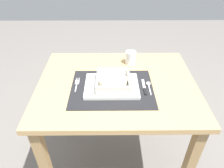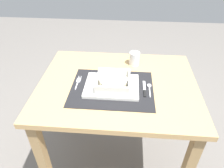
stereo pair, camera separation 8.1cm
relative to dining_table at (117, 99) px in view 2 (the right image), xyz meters
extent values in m
plane|color=slate|center=(0.00, 0.00, -0.61)|extent=(6.00, 6.00, 0.00)
cube|color=tan|center=(0.00, 0.00, 0.10)|extent=(0.88, 0.69, 0.03)
cube|color=#A48252|center=(-0.39, -0.29, -0.26)|extent=(0.05, 0.05, 0.69)
cube|color=#A48252|center=(-0.39, 0.29, -0.26)|extent=(0.05, 0.05, 0.69)
cube|color=#A48252|center=(0.39, 0.29, -0.26)|extent=(0.05, 0.05, 0.69)
cube|color=black|center=(-0.03, -0.05, 0.12)|extent=(0.44, 0.34, 0.00)
cube|color=white|center=(-0.03, -0.04, 0.13)|extent=(0.29, 0.22, 0.02)
cube|color=white|center=(-0.02, -0.05, 0.14)|extent=(0.17, 0.17, 0.01)
cube|color=white|center=(-0.10, -0.05, 0.16)|extent=(0.01, 0.17, 0.04)
cube|color=white|center=(0.06, -0.05, 0.16)|extent=(0.01, 0.17, 0.04)
cube|color=white|center=(-0.02, -0.13, 0.16)|extent=(0.15, 0.01, 0.04)
cube|color=white|center=(-0.02, 0.03, 0.16)|extent=(0.15, 0.01, 0.04)
cylinder|color=beige|center=(-0.02, -0.05, 0.16)|extent=(0.15, 0.15, 0.03)
cube|color=silver|center=(-0.22, -0.05, 0.12)|extent=(0.01, 0.07, 0.00)
cube|color=silver|center=(-0.22, 0.00, 0.12)|extent=(0.02, 0.04, 0.00)
cylinder|color=silver|center=(-0.23, 0.03, 0.12)|extent=(0.00, 0.02, 0.00)
cylinder|color=silver|center=(-0.22, 0.03, 0.12)|extent=(0.00, 0.02, 0.00)
cylinder|color=silver|center=(-0.21, 0.03, 0.12)|extent=(0.00, 0.02, 0.00)
cube|color=silver|center=(0.17, -0.08, 0.12)|extent=(0.01, 0.08, 0.00)
ellipsoid|color=silver|center=(0.17, -0.02, 0.12)|extent=(0.02, 0.03, 0.01)
cube|color=black|center=(0.15, -0.09, 0.12)|extent=(0.01, 0.05, 0.01)
cube|color=silver|center=(0.15, -0.02, 0.12)|extent=(0.01, 0.08, 0.00)
cylinder|color=white|center=(0.09, 0.21, 0.16)|extent=(0.06, 0.06, 0.08)
cylinder|color=gold|center=(0.09, 0.21, 0.15)|extent=(0.05, 0.05, 0.06)
camera|label=1|loc=(-0.04, -0.95, 0.81)|focal=33.82mm
camera|label=2|loc=(0.05, -0.94, 0.81)|focal=33.82mm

